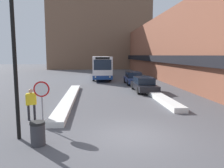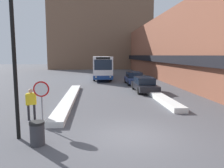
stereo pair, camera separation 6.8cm
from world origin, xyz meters
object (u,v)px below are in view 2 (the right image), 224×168
(stop_sign, at_px, (41,94))
(pedestrian, at_px, (31,101))
(parked_car_front, at_px, (144,84))
(street_lamp, at_px, (21,45))
(trash_bin, at_px, (37,133))
(city_bus, at_px, (102,67))
(parked_car_middle, at_px, (134,78))

(stop_sign, height_order, pedestrian, stop_sign)
(parked_car_front, height_order, stop_sign, stop_sign)
(parked_car_front, bearing_deg, street_lamp, -124.04)
(street_lamp, height_order, trash_bin, street_lamp)
(city_bus, height_order, trash_bin, city_bus)
(trash_bin, bearing_deg, stop_sign, 97.79)
(parked_car_front, relative_size, street_lamp, 0.74)
(parked_car_front, xyz_separation_m, pedestrian, (-8.27, -8.79, 0.32))
(city_bus, height_order, parked_car_middle, city_bus)
(pedestrian, xyz_separation_m, trash_bin, (1.18, -3.48, -0.56))
(city_bus, relative_size, parked_car_front, 2.63)
(street_lamp, bearing_deg, city_bus, 80.58)
(pedestrian, distance_m, trash_bin, 3.72)
(parked_car_middle, relative_size, pedestrian, 2.51)
(stop_sign, bearing_deg, parked_car_middle, 64.81)
(street_lamp, xyz_separation_m, trash_bin, (0.69, -0.75, -3.46))
(parked_car_front, bearing_deg, parked_car_middle, 90.00)
(stop_sign, bearing_deg, parked_car_front, 53.87)
(parked_car_front, xyz_separation_m, trash_bin, (-7.09, -12.27, -0.24))
(parked_car_front, height_order, trash_bin, parked_car_front)
(stop_sign, xyz_separation_m, street_lamp, (-0.40, -1.40, 2.29))
(street_lamp, relative_size, trash_bin, 6.70)
(city_bus, distance_m, trash_bin, 25.41)
(city_bus, bearing_deg, parked_car_middle, -62.95)
(city_bus, distance_m, street_lamp, 24.82)
(city_bus, relative_size, pedestrian, 7.20)
(city_bus, xyz_separation_m, parked_car_middle, (3.73, -7.30, -1.05))
(street_lamp, relative_size, pedestrian, 3.69)
(pedestrian, bearing_deg, parked_car_front, 25.38)
(trash_bin, bearing_deg, street_lamp, 132.45)
(street_lamp, bearing_deg, trash_bin, -47.55)
(city_bus, bearing_deg, stop_sign, -99.03)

